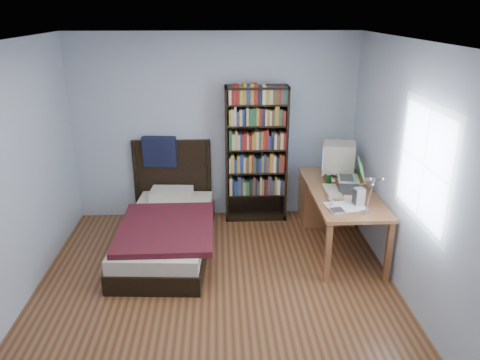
{
  "coord_description": "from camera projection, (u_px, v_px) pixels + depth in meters",
  "views": [
    {
      "loc": [
        0.05,
        -4.04,
        2.78
      ],
      "look_at": [
        0.27,
        0.68,
        1.03
      ],
      "focal_mm": 35.0,
      "sensor_mm": 36.0,
      "label": 1
    }
  ],
  "objects": [
    {
      "name": "soda_can",
      "position": [
        329.0,
        179.0,
        5.78
      ],
      "size": [
        0.06,
        0.06,
        0.11
      ],
      "primitive_type": "cylinder",
      "color": "#0B3807",
      "rests_on": "desk"
    },
    {
      "name": "desk_lamp",
      "position": [
        369.0,
        187.0,
        4.45
      ],
      "size": [
        0.21,
        0.46,
        0.55
      ],
      "color": "#99999E",
      "rests_on": "desk"
    },
    {
      "name": "speaker",
      "position": [
        359.0,
        197.0,
        5.11
      ],
      "size": [
        0.12,
        0.12,
        0.2
      ],
      "primitive_type": "cube",
      "rotation": [
        0.0,
        0.0,
        0.19
      ],
      "color": "gray",
      "rests_on": "desk"
    },
    {
      "name": "laptop",
      "position": [
        349.0,
        182.0,
        5.52
      ],
      "size": [
        0.36,
        0.35,
        0.38
      ],
      "color": "#2D2D30",
      "rests_on": "desk"
    },
    {
      "name": "bed",
      "position": [
        167.0,
        227.0,
        5.69
      ],
      "size": [
        1.14,
        2.11,
        1.16
      ],
      "color": "black",
      "rests_on": "floor"
    },
    {
      "name": "phone_silver",
      "position": [
        330.0,
        200.0,
        5.26
      ],
      "size": [
        0.07,
        0.11,
        0.02
      ],
      "primitive_type": "cube",
      "rotation": [
        0.0,
        0.0,
        0.23
      ],
      "color": "silver",
      "rests_on": "desk"
    },
    {
      "name": "bookshelf",
      "position": [
        256.0,
        154.0,
        6.26
      ],
      "size": [
        0.83,
        0.3,
        1.83
      ],
      "color": "black",
      "rests_on": "floor"
    },
    {
      "name": "keyboard",
      "position": [
        332.0,
        191.0,
        5.49
      ],
      "size": [
        0.17,
        0.42,
        0.04
      ],
      "primitive_type": "cube",
      "rotation": [
        0.0,
        0.07,
        0.0
      ],
      "color": "#B8AD9A",
      "rests_on": "desk"
    },
    {
      "name": "desk",
      "position": [
        331.0,
        198.0,
        6.13
      ],
      "size": [
        0.75,
        1.73,
        0.73
      ],
      "color": "brown",
      "rests_on": "floor"
    },
    {
      "name": "mouse",
      "position": [
        333.0,
        180.0,
        5.83
      ],
      "size": [
        0.06,
        0.11,
        0.04
      ],
      "primitive_type": "ellipsoid",
      "color": "silver",
      "rests_on": "desk"
    },
    {
      "name": "external_drive",
      "position": [
        337.0,
        211.0,
        4.96
      ],
      "size": [
        0.14,
        0.14,
        0.03
      ],
      "primitive_type": "cube",
      "rotation": [
        0.0,
        0.0,
        0.14
      ],
      "color": "gray",
      "rests_on": "desk"
    },
    {
      "name": "phone_grey",
      "position": [
        331.0,
        205.0,
        5.12
      ],
      "size": [
        0.08,
        0.1,
        0.02
      ],
      "primitive_type": "cube",
      "rotation": [
        0.0,
        0.0,
        -0.47
      ],
      "color": "gray",
      "rests_on": "desk"
    },
    {
      "name": "crt_monitor",
      "position": [
        338.0,
        158.0,
        5.91
      ],
      "size": [
        0.48,
        0.44,
        0.46
      ],
      "color": "#BEB19D",
      "rests_on": "desk"
    },
    {
      "name": "room",
      "position": [
        217.0,
        183.0,
        4.31
      ],
      "size": [
        4.2,
        4.24,
        2.5
      ],
      "color": "#502C17",
      "rests_on": "ground"
    }
  ]
}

